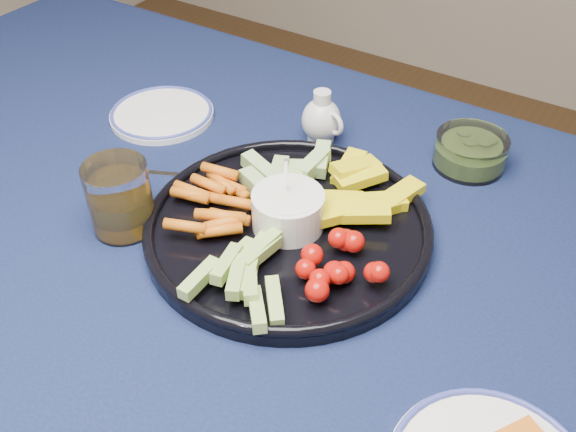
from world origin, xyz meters
The scene contains 7 objects.
dining_table centered at (0.00, 0.00, 0.66)m, with size 1.67×1.07×0.75m.
crudite_platter centered at (0.08, 0.08, 0.77)m, with size 0.38×0.38×0.12m.
creamer_pitcher centered at (0.00, 0.30, 0.78)m, with size 0.08×0.06×0.09m.
pickle_bowl centered at (0.22, 0.36, 0.77)m, with size 0.11×0.11×0.05m.
juice_tumbler centered at (-0.11, -0.03, 0.79)m, with size 0.08×0.08×0.10m.
fork_left centered at (-0.13, 0.10, 0.75)m, with size 0.14×0.08×0.00m.
side_plate_extra centered at (-0.26, 0.21, 0.75)m, with size 0.17×0.17×0.01m.
Camera 1 is at (0.42, -0.45, 1.32)m, focal length 40.00 mm.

